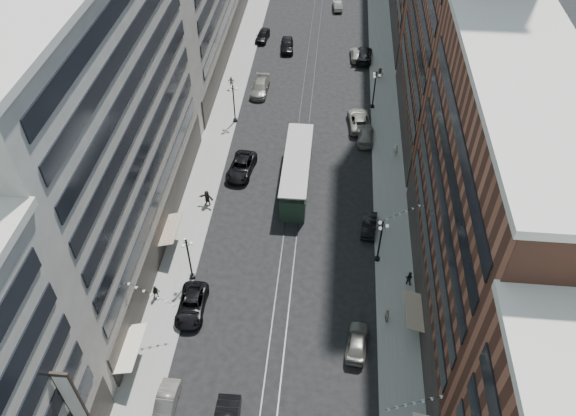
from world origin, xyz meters
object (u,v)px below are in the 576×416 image
(car_extra_0, at_px, (357,54))
(pedestrian_8, at_px, (396,150))
(car_1, at_px, (166,404))
(car_11, at_px, (359,120))
(car_9, at_px, (263,35))
(pedestrian_9, at_px, (380,73))
(lamppost_sw_far, at_px, (189,258))
(pedestrian_7, at_px, (409,278))
(car_12, at_px, (364,55))
(pedestrian_5, at_px, (207,198))
(car_8, at_px, (260,87))
(pedestrian_4, at_px, (387,316))
(car_10, at_px, (369,224))
(lamppost_sw_mid, at_px, (234,102))
(car_7, at_px, (241,167))
(streetcar, at_px, (297,172))
(car_14, at_px, (338,5))
(lamppost_se_far, at_px, (380,240))
(pedestrian_6, at_px, (231,82))
(pedestrian_2, at_px, (156,292))
(car_extra_1, at_px, (366,135))
(car_13, at_px, (287,45))
(car_4, at_px, (357,342))
(car_2, at_px, (192,305))

(car_extra_0, bearing_deg, pedestrian_8, 98.00)
(car_1, relative_size, car_11, 0.72)
(car_9, height_order, pedestrian_9, pedestrian_9)
(lamppost_sw_far, relative_size, pedestrian_7, 3.41)
(car_12, xyz_separation_m, pedestrian_5, (-17.86, -34.77, 0.29))
(car_1, height_order, car_8, car_8)
(car_9, distance_m, car_extra_0, 16.09)
(pedestrian_4, height_order, car_10, pedestrian_4)
(lamppost_sw_mid, distance_m, car_7, 10.80)
(streetcar, height_order, car_14, streetcar)
(lamppost_sw_far, bearing_deg, lamppost_se_far, 12.26)
(car_8, distance_m, pedestrian_6, 4.25)
(car_11, height_order, pedestrian_7, pedestrian_7)
(pedestrian_2, relative_size, car_7, 0.26)
(car_extra_1, bearing_deg, car_7, 30.89)
(car_8, distance_m, car_extra_0, 17.69)
(lamppost_se_far, xyz_separation_m, car_13, (-13.28, 43.41, -2.26))
(car_11, relative_size, pedestrian_6, 3.31)
(car_1, bearing_deg, car_7, 88.09)
(streetcar, height_order, car_4, streetcar)
(car_10, height_order, car_13, car_13)
(car_1, relative_size, pedestrian_8, 2.50)
(car_2, distance_m, car_13, 51.40)
(car_14, bearing_deg, car_8, 64.27)
(pedestrian_6, relative_size, pedestrian_9, 1.16)
(pedestrian_6, relative_size, car_extra_1, 0.37)
(lamppost_se_far, relative_size, car_4, 1.22)
(pedestrian_2, distance_m, car_14, 67.70)
(car_2, relative_size, car_extra_1, 1.09)
(lamppost_sw_mid, bearing_deg, car_1, -88.87)
(car_7, distance_m, pedestrian_5, 6.78)
(lamppost_sw_far, bearing_deg, pedestrian_7, 3.14)
(car_11, xyz_separation_m, pedestrian_5, (-17.10, -17.10, 0.28))
(car_12, bearing_deg, lamppost_se_far, 94.80)
(car_11, bearing_deg, car_extra_0, -94.59)
(car_2, relative_size, car_extra_0, 1.14)
(car_9, distance_m, car_14, 17.42)
(lamppost_sw_far, height_order, car_10, lamppost_sw_far)
(car_1, relative_size, pedestrian_6, 2.39)
(car_7, height_order, car_10, car_7)
(car_4, distance_m, pedestrian_4, 4.00)
(car_7, distance_m, car_13, 30.82)
(car_13, height_order, car_extra_1, car_13)
(car_8, relative_size, car_9, 1.25)
(car_7, bearing_deg, car_11, 44.48)
(pedestrian_2, distance_m, car_13, 50.80)
(car_8, distance_m, car_extra_1, 18.00)
(lamppost_sw_far, distance_m, pedestrian_4, 19.49)
(streetcar, xyz_separation_m, car_10, (8.40, -6.87, -1.02))
(car_9, bearing_deg, car_11, -49.18)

